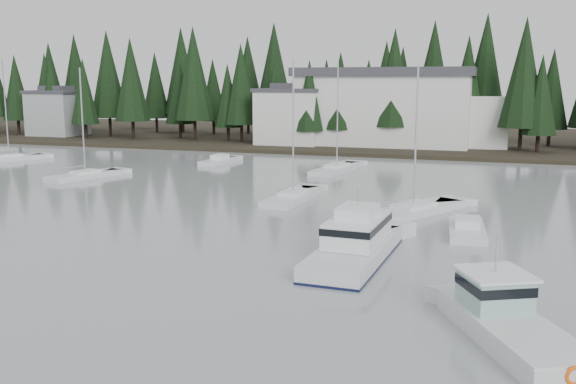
% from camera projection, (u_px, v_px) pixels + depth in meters
% --- Properties ---
extents(far_shore_land, '(240.00, 54.00, 1.00)m').
position_uv_depth(far_shore_land, '(429.00, 140.00, 104.75)').
color(far_shore_land, black).
rests_on(far_shore_land, ground).
extents(conifer_treeline, '(200.00, 22.00, 20.00)m').
position_uv_depth(conifer_treeline, '(421.00, 147.00, 94.47)').
color(conifer_treeline, black).
rests_on(conifer_treeline, ground).
extents(house_west, '(9.54, 7.42, 8.75)m').
position_uv_depth(house_west, '(291.00, 115.00, 92.76)').
color(house_west, silver).
rests_on(house_west, ground).
extents(house_far_west, '(8.48, 7.42, 8.25)m').
position_uv_depth(house_far_west, '(57.00, 112.00, 107.79)').
color(house_far_west, '#999EA0').
rests_on(house_far_west, ground).
extents(harbor_inn, '(29.50, 11.50, 10.90)m').
position_uv_depth(harbor_inn, '(398.00, 108.00, 90.99)').
color(harbor_inn, silver).
rests_on(harbor_inn, ground).
extents(cabin_cruiser_center, '(3.63, 10.51, 4.47)m').
position_uv_depth(cabin_cruiser_center, '(356.00, 247.00, 34.81)').
color(cabin_cruiser_center, silver).
rests_on(cabin_cruiser_center, ground).
extents(lobster_boat_teal, '(6.01, 8.18, 4.34)m').
position_uv_depth(lobster_boat_teal, '(508.00, 325.00, 24.12)').
color(lobster_boat_teal, silver).
rests_on(lobster_boat_teal, ground).
extents(sailboat_0, '(5.95, 8.45, 12.78)m').
position_uv_depth(sailboat_0, '(9.00, 160.00, 78.11)').
color(sailboat_0, silver).
rests_on(sailboat_0, ground).
extents(sailboat_3, '(3.84, 10.10, 12.05)m').
position_uv_depth(sailboat_3, '(337.00, 170.00, 69.01)').
color(sailboat_3, silver).
rests_on(sailboat_3, ground).
extents(sailboat_4, '(4.68, 8.41, 11.39)m').
position_uv_depth(sailboat_4, '(86.00, 177.00, 64.04)').
color(sailboat_4, silver).
rests_on(sailboat_4, ground).
extents(sailboat_5, '(2.78, 9.01, 11.73)m').
position_uv_depth(sailboat_5, '(293.00, 199.00, 52.32)').
color(sailboat_5, silver).
rests_on(sailboat_5, ground).
extents(sailboat_9, '(7.18, 10.01, 11.27)m').
position_uv_depth(sailboat_9, '(413.00, 213.00, 46.89)').
color(sailboat_9, silver).
rests_on(sailboat_9, ground).
extents(runabout_1, '(2.80, 6.50, 1.42)m').
position_uv_depth(runabout_1, '(467.00, 232.00, 40.69)').
color(runabout_1, silver).
rests_on(runabout_1, ground).
extents(runabout_3, '(2.62, 6.88, 1.42)m').
position_uv_depth(runabout_3, '(220.00, 162.00, 75.56)').
color(runabout_3, silver).
rests_on(runabout_3, ground).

